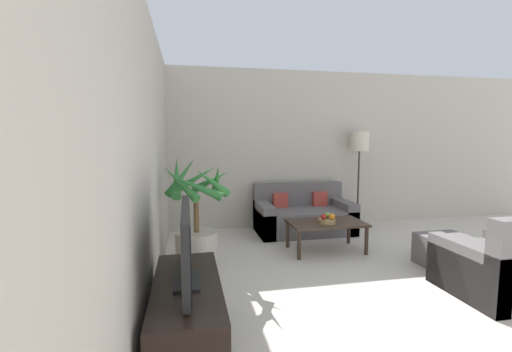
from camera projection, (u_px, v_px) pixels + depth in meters
The scene contains 14 objects.
wall_back at pixel (341, 149), 6.16m from camera, with size 7.67×0.06×2.70m.
wall_left at pixel (145, 162), 2.79m from camera, with size 0.06×7.22×2.70m.
tv_console at pixel (188, 318), 2.45m from camera, with size 0.47×1.25×0.53m.
television at pixel (186, 245), 2.39m from camera, with size 0.18×0.99×0.54m.
potted_palm at pixel (197, 232), 3.89m from camera, with size 0.81×0.82×1.35m.
sofa_loveseat at pixel (303, 216), 5.64m from camera, with size 1.55×0.83×0.79m.
floor_lamp at pixel (359, 147), 5.91m from camera, with size 0.31×0.31×1.65m.
coffee_table at pixel (326, 225), 4.67m from camera, with size 1.03×0.60×0.41m.
fruit_bowl at pixel (327, 221), 4.58m from camera, with size 0.23×0.23×0.06m.
apple_red at pixel (323, 217), 4.57m from camera, with size 0.07×0.07×0.07m.
apple_green at pixel (327, 215), 4.63m from camera, with size 0.08×0.08×0.08m.
orange_fruit at pixel (332, 216), 4.56m from camera, with size 0.08×0.08×0.08m.
armchair at pixel (499, 268), 3.34m from camera, with size 0.86×0.87×0.86m.
ottoman at pixel (446, 251), 4.12m from camera, with size 0.57×0.50×0.38m.
Camera 1 is at (-2.73, -0.10, 1.54)m, focal length 24.00 mm.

